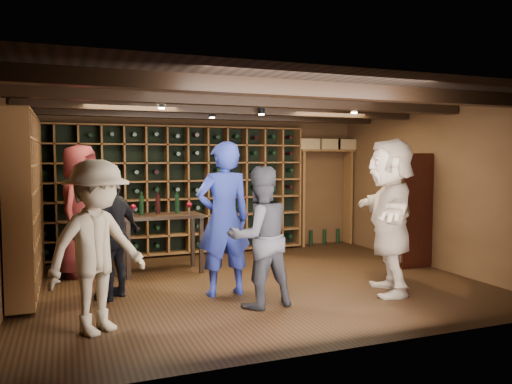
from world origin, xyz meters
name	(u,v)px	position (x,y,z in m)	size (l,w,h in m)	color
ground	(252,283)	(0.00, 0.00, 0.00)	(6.00, 6.00, 0.00)	black
room_shell	(250,105)	(0.00, 0.05, 2.42)	(6.00, 6.00, 6.00)	#4C301A
wine_rack_back	(177,190)	(-0.52, 2.33, 1.15)	(4.65, 0.30, 2.20)	brown
wine_rack_left	(26,201)	(-2.83, 0.82, 1.15)	(0.30, 2.65, 2.20)	brown
crate_shelf	(326,165)	(2.41, 2.32, 1.57)	(1.20, 0.32, 2.07)	brown
display_cabinet	(407,212)	(2.71, 0.20, 0.86)	(0.55, 0.50, 1.75)	black
man_blue_shirt	(224,219)	(-0.52, -0.40, 0.96)	(0.70, 0.46, 1.91)	navy
man_grey_suit	(260,237)	(-0.28, -1.02, 0.81)	(0.79, 0.61, 1.62)	black
guest_red_floral	(80,211)	(-2.16, 1.30, 0.95)	(0.93, 0.60, 1.90)	maroon
guest_woman_black	(113,235)	(-1.82, -0.06, 0.78)	(0.91, 0.38, 1.55)	black
guest_khaki	(97,247)	(-2.07, -1.25, 0.85)	(1.10, 0.63, 1.70)	gray
guest_beige	(390,216)	(1.48, -1.05, 0.98)	(1.81, 0.58, 1.96)	tan
tasting_table	(162,221)	(-1.02, 1.07, 0.77)	(1.17, 0.61, 1.15)	black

